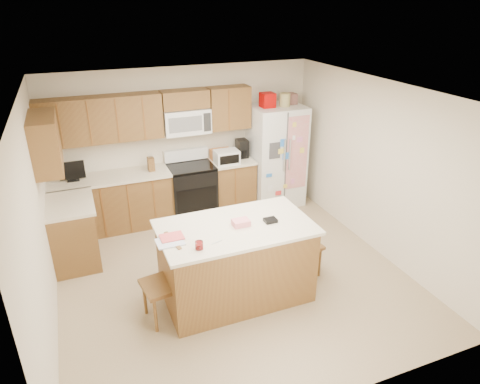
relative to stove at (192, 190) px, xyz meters
name	(u,v)px	position (x,y,z in m)	size (l,w,h in m)	color
ground	(232,274)	(0.00, -1.94, -0.47)	(4.50, 4.50, 0.00)	#967B5E
room_shell	(231,178)	(0.00, -1.94, 0.97)	(4.60, 4.60, 2.52)	beige
cabinetry	(133,177)	(-0.98, -0.15, 0.44)	(3.36, 1.56, 2.15)	olive
stove	(192,190)	(0.00, 0.00, 0.00)	(0.76, 0.65, 1.13)	black
refrigerator	(276,155)	(1.57, -0.06, 0.45)	(0.90, 0.79, 2.04)	white
island	(236,261)	(-0.11, -2.37, 0.03)	(1.89, 1.08, 1.10)	olive
windsor_chair_left	(163,284)	(-1.04, -2.46, 0.01)	(0.48, 0.50, 1.02)	olive
windsor_chair_back	(212,242)	(-0.21, -1.73, -0.03)	(0.44, 0.42, 0.94)	olive
windsor_chair_right	(303,245)	(0.90, -2.27, -0.02)	(0.45, 0.47, 0.97)	olive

